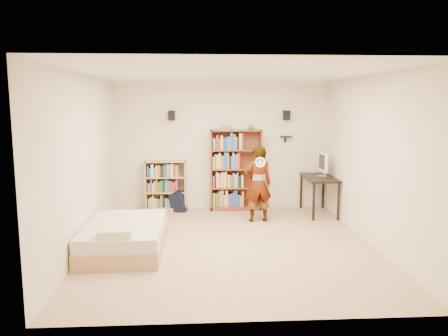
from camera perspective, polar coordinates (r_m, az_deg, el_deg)
The scene contains 14 objects.
ground at distance 7.10m, azimuth 0.85°, elevation -9.98°, with size 4.50×5.00×0.01m, color tan.
room_shell at distance 6.75m, azimuth 0.88°, elevation 4.35°, with size 4.52×5.02×2.71m.
crown_molding at distance 6.75m, azimuth 0.90°, elevation 12.06°, with size 4.50×5.00×0.06m.
speaker_left at distance 9.14m, azimuth -6.86°, elevation 6.85°, with size 0.14×0.12×0.20m, color black.
speaker_right at distance 9.31m, azimuth 8.16°, elevation 6.85°, with size 0.14×0.12×0.20m, color black.
wall_shelf at distance 9.34m, azimuth 8.09°, elevation 4.09°, with size 0.25×0.16×0.03m, color black.
tall_bookshelf at distance 9.20m, azimuth 1.55°, elevation -0.28°, with size 1.07×0.31×1.70m, color brown, non-canonical shape.
low_bookshelf at distance 9.25m, azimuth -7.60°, elevation -2.31°, with size 0.85×0.32×1.06m, color tan, non-canonical shape.
computer_desk at distance 9.13m, azimuth 12.27°, elevation -3.50°, with size 0.57×1.13×0.77m, color black, non-canonical shape.
imac at distance 9.06m, azimuth 12.67°, elevation 0.43°, with size 0.10×0.49×0.49m, color white, non-canonical shape.
daybed at distance 6.95m, azimuth -12.84°, elevation -8.31°, with size 1.17×1.81×0.53m, color beige, non-canonical shape.
person at distance 8.32m, azimuth 4.46°, elevation -2.09°, with size 0.53×0.35×1.46m, color black.
wii_wheel at distance 7.98m, azimuth 4.76°, elevation 0.75°, with size 0.19×0.19×0.03m, color white.
navy_bag at distance 9.19m, azimuth -6.06°, elevation -4.33°, with size 0.33×0.21×0.44m, color black, non-canonical shape.
Camera 1 is at (-0.50, -6.72, 2.24)m, focal length 35.00 mm.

